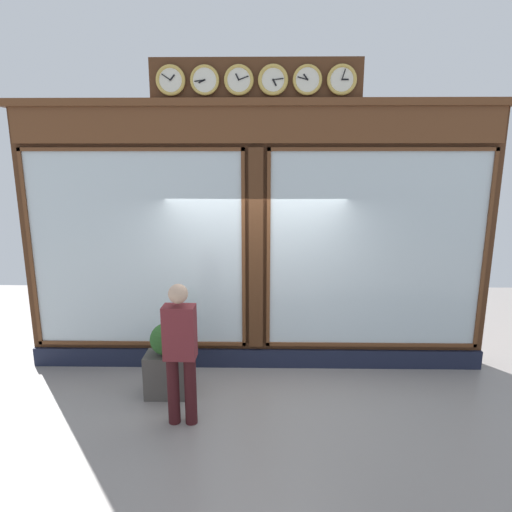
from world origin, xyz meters
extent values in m
cube|color=#4C2B16|center=(0.00, -0.15, 1.85)|extent=(6.64, 0.30, 3.70)
cube|color=#191E33|center=(0.00, 0.02, 0.14)|extent=(6.64, 0.08, 0.28)
cube|color=brown|center=(0.00, 0.04, 3.47)|extent=(6.50, 0.08, 0.47)
cube|color=brown|center=(0.00, 0.02, 3.75)|extent=(6.77, 0.20, 0.10)
cube|color=silver|center=(-1.68, 0.01, 1.77)|extent=(2.97, 0.02, 2.73)
cube|color=brown|center=(-1.68, 0.04, 3.16)|extent=(3.07, 0.04, 0.05)
cube|color=brown|center=(-1.68, 0.04, 0.37)|extent=(3.07, 0.04, 0.05)
cube|color=brown|center=(-3.19, 0.04, 1.77)|extent=(0.05, 0.04, 2.83)
cube|color=brown|center=(-0.18, 0.04, 1.77)|extent=(0.05, 0.04, 2.83)
cube|color=silver|center=(1.68, 0.01, 1.77)|extent=(2.97, 0.02, 2.73)
cube|color=brown|center=(1.68, 0.04, 3.16)|extent=(3.07, 0.04, 0.05)
cube|color=brown|center=(1.68, 0.04, 0.37)|extent=(3.07, 0.04, 0.05)
cube|color=brown|center=(3.19, 0.04, 1.77)|extent=(0.05, 0.04, 2.83)
cube|color=brown|center=(0.18, 0.04, 1.77)|extent=(0.05, 0.04, 2.83)
cube|color=#4C2B16|center=(0.00, 0.03, 1.77)|extent=(0.20, 0.10, 2.83)
cube|color=#4C2B16|center=(0.00, -0.02, 4.02)|extent=(2.78, 0.06, 0.58)
cylinder|color=silver|center=(-1.10, 0.06, 4.02)|extent=(0.31, 0.02, 0.31)
torus|color=gold|center=(-1.10, 0.06, 4.02)|extent=(0.38, 0.05, 0.38)
cube|color=black|center=(-1.14, 0.07, 4.02)|extent=(0.08, 0.01, 0.02)
cube|color=black|center=(-1.12, 0.07, 4.09)|extent=(0.05, 0.01, 0.13)
sphere|color=black|center=(-1.10, 0.08, 4.02)|extent=(0.02, 0.02, 0.02)
cylinder|color=silver|center=(-0.66, 0.06, 4.02)|extent=(0.31, 0.02, 0.31)
torus|color=gold|center=(-0.66, 0.06, 4.02)|extent=(0.38, 0.04, 0.38)
cube|color=black|center=(-0.63, 0.07, 4.06)|extent=(0.07, 0.01, 0.08)
cube|color=black|center=(-0.60, 0.07, 4.04)|extent=(0.13, 0.01, 0.04)
sphere|color=black|center=(-0.66, 0.08, 4.02)|extent=(0.02, 0.02, 0.02)
cylinder|color=silver|center=(-0.22, 0.06, 4.02)|extent=(0.31, 0.02, 0.31)
torus|color=gold|center=(-0.22, 0.06, 4.02)|extent=(0.39, 0.05, 0.39)
cube|color=black|center=(-0.24, 0.07, 3.99)|extent=(0.06, 0.01, 0.08)
cube|color=black|center=(-0.29, 0.07, 4.03)|extent=(0.13, 0.01, 0.03)
sphere|color=black|center=(-0.22, 0.08, 4.02)|extent=(0.02, 0.02, 0.02)
cylinder|color=silver|center=(0.22, 0.06, 4.02)|extent=(0.31, 0.02, 0.31)
torus|color=gold|center=(0.22, 0.06, 4.02)|extent=(0.38, 0.05, 0.38)
cube|color=black|center=(0.24, 0.07, 4.06)|extent=(0.06, 0.01, 0.08)
cube|color=black|center=(0.16, 0.07, 4.04)|extent=(0.13, 0.01, 0.06)
sphere|color=black|center=(0.22, 0.08, 4.02)|extent=(0.02, 0.02, 0.02)
cylinder|color=silver|center=(0.66, 0.06, 4.02)|extent=(0.31, 0.02, 0.31)
torus|color=gold|center=(0.66, 0.06, 4.02)|extent=(0.38, 0.04, 0.38)
cube|color=black|center=(0.70, 0.07, 4.00)|extent=(0.08, 0.01, 0.05)
cube|color=black|center=(0.73, 0.07, 4.01)|extent=(0.13, 0.01, 0.03)
sphere|color=black|center=(0.66, 0.08, 4.02)|extent=(0.02, 0.02, 0.02)
cylinder|color=silver|center=(1.10, 0.06, 4.02)|extent=(0.31, 0.02, 0.31)
torus|color=gold|center=(1.10, 0.06, 4.02)|extent=(0.39, 0.05, 0.39)
cube|color=black|center=(1.07, 0.07, 4.05)|extent=(0.07, 0.01, 0.07)
cube|color=black|center=(1.16, 0.07, 4.06)|extent=(0.12, 0.01, 0.08)
sphere|color=black|center=(1.10, 0.08, 4.02)|extent=(0.02, 0.02, 0.02)
cylinder|color=#3A1316|center=(0.93, 1.43, 0.41)|extent=(0.14, 0.14, 0.82)
cylinder|color=#3A1316|center=(0.73, 1.44, 0.41)|extent=(0.14, 0.14, 0.82)
cube|color=maroon|center=(0.83, 1.43, 1.13)|extent=(0.37, 0.23, 0.62)
sphere|color=tan|center=(0.83, 1.43, 1.58)|extent=(0.22, 0.22, 0.22)
cube|color=#4C4742|center=(1.14, 0.82, 0.29)|extent=(0.56, 0.36, 0.58)
sphere|color=#285623|center=(1.14, 0.82, 0.78)|extent=(0.41, 0.41, 0.41)
camera|label=1|loc=(-0.10, 5.97, 3.01)|focal=30.38mm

